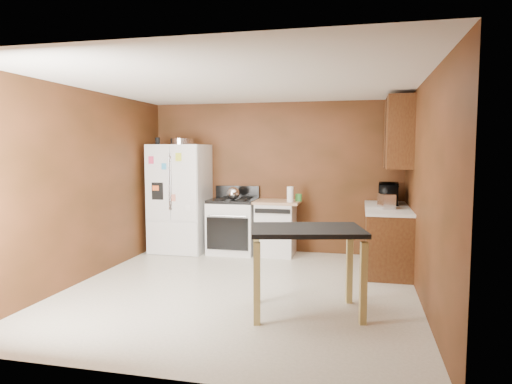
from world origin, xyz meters
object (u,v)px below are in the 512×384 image
(toaster, at_px, (386,201))
(dishwasher, at_px, (276,227))
(refrigerator, at_px, (180,198))
(gas_range, at_px, (233,225))
(microwave, at_px, (389,195))
(roasting_pan, at_px, (182,142))
(green_canister, at_px, (299,197))
(kettle, at_px, (233,193))
(island, at_px, (307,242))
(paper_towel, at_px, (290,194))
(pen_cup, at_px, (158,141))

(toaster, height_order, dishwasher, toaster)
(refrigerator, bearing_deg, gas_range, 3.81)
(toaster, xyz_separation_m, microwave, (0.06, 0.54, 0.04))
(roasting_pan, relative_size, green_canister, 3.48)
(kettle, bearing_deg, island, -58.77)
(paper_towel, bearing_deg, microwave, -0.63)
(refrigerator, distance_m, island, 3.48)
(toaster, bearing_deg, microwave, 68.05)
(pen_cup, relative_size, microwave, 0.22)
(toaster, bearing_deg, pen_cup, 156.36)
(kettle, height_order, microwave, microwave)
(green_canister, bearing_deg, roasting_pan, -176.28)
(paper_towel, bearing_deg, pen_cup, -178.47)
(pen_cup, relative_size, dishwasher, 0.13)
(microwave, relative_size, gas_range, 0.47)
(roasting_pan, height_order, kettle, roasting_pan)
(dishwasher, bearing_deg, microwave, -4.95)
(roasting_pan, height_order, green_canister, roasting_pan)
(gas_range, bearing_deg, paper_towel, -6.48)
(microwave, relative_size, dishwasher, 0.58)
(refrigerator, bearing_deg, pen_cup, -161.98)
(pen_cup, relative_size, refrigerator, 0.06)
(refrigerator, distance_m, dishwasher, 1.69)
(kettle, height_order, gas_range, kettle)
(dishwasher, distance_m, island, 2.71)
(roasting_pan, distance_m, microwave, 3.42)
(pen_cup, xyz_separation_m, toaster, (3.66, -0.50, -0.86))
(pen_cup, bearing_deg, kettle, 3.53)
(roasting_pan, bearing_deg, toaster, -10.52)
(dishwasher, bearing_deg, kettle, -170.48)
(dishwasher, bearing_deg, refrigerator, -177.01)
(roasting_pan, xyz_separation_m, toaster, (3.27, -0.61, -0.85))
(green_canister, relative_size, island, 0.09)
(toaster, height_order, microwave, microwave)
(dishwasher, bearing_deg, roasting_pan, -176.82)
(refrigerator, bearing_deg, island, -45.66)
(gas_range, bearing_deg, kettle, -70.71)
(microwave, bearing_deg, gas_range, 90.68)
(pen_cup, relative_size, green_canister, 1.03)
(kettle, height_order, green_canister, kettle)
(roasting_pan, xyz_separation_m, pen_cup, (-0.39, -0.11, 0.01))
(kettle, bearing_deg, paper_towel, -1.19)
(roasting_pan, distance_m, paper_towel, 2.01)
(roasting_pan, bearing_deg, green_canister, 3.72)
(pen_cup, bearing_deg, paper_towel, 1.53)
(pen_cup, bearing_deg, microwave, 0.66)
(microwave, bearing_deg, toaster, 177.53)
(pen_cup, bearing_deg, refrigerator, 18.02)
(gas_range, distance_m, dishwasher, 0.72)
(green_canister, bearing_deg, microwave, -7.79)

